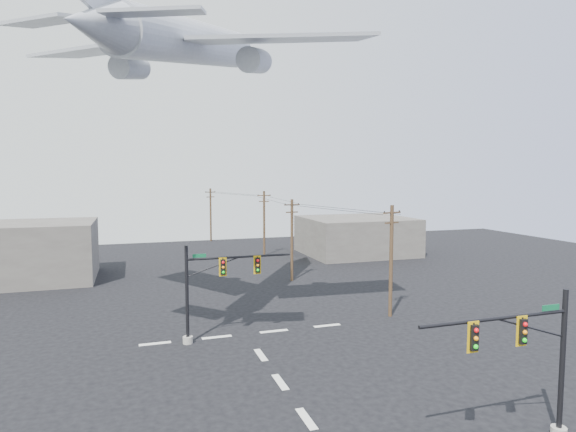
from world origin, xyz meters
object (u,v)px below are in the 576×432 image
object	(u,v)px
utility_pole_a	(391,259)
utility_pole_c	(264,222)
utility_pole_d	(211,214)
airliner	(191,43)
utility_pole_b	(292,238)
signal_mast_far	(211,289)
signal_mast_near	(534,362)

from	to	relation	value
utility_pole_a	utility_pole_c	distance (m)	29.76
utility_pole_a	utility_pole_d	xyz separation A→B (m)	(-6.58, 46.06, 0.02)
utility_pole_c	airliner	distance (m)	33.81
utility_pole_a	utility_pole_b	size ratio (longest dim) A/B	1.02
signal_mast_far	utility_pole_c	distance (m)	33.23
signal_mast_far	utility_pole_d	world-z (taller)	utility_pole_d
utility_pole_a	utility_pole_b	bearing A→B (deg)	89.39
signal_mast_far	utility_pole_c	world-z (taller)	utility_pole_c
signal_mast_near	utility_pole_c	size ratio (longest dim) A/B	0.82
utility_pole_b	airliner	bearing A→B (deg)	-140.59
utility_pole_b	signal_mast_far	bearing A→B (deg)	-131.56
utility_pole_c	airliner	xyz separation A→B (m)	(-12.56, -27.37, 15.36)
signal_mast_far	utility_pole_a	world-z (taller)	utility_pole_a
signal_mast_near	airliner	xyz separation A→B (m)	(-10.95, 19.69, 16.48)
signal_mast_near	utility_pole_b	xyz separation A→B (m)	(0.32, 31.45, 0.96)
utility_pole_b	utility_pole_d	distance (m)	32.15
utility_pole_b	utility_pole_c	distance (m)	15.66
utility_pole_a	signal_mast_near	bearing A→B (deg)	-115.45
utility_pole_b	airliner	xyz separation A→B (m)	(-11.27, -11.76, 15.52)
signal_mast_far	airliner	bearing A→B (deg)	99.50
utility_pole_b	utility_pole_d	world-z (taller)	utility_pole_d
signal_mast_near	utility_pole_a	size ratio (longest dim) A/B	0.83
signal_mast_near	utility_pole_c	world-z (taller)	utility_pole_c
utility_pole_a	utility_pole_c	bearing A→B (deg)	80.09
signal_mast_near	utility_pole_c	distance (m)	47.10
signal_mast_near	utility_pole_d	bearing A→B (deg)	92.69
utility_pole_d	airliner	xyz separation A→B (m)	(-7.97, -43.74, 15.40)
signal_mast_far	utility_pole_a	bearing A→B (deg)	5.29
utility_pole_c	utility_pole_a	bearing A→B (deg)	-75.23
utility_pole_a	airliner	bearing A→B (deg)	157.20
signal_mast_far	utility_pole_b	world-z (taller)	utility_pole_b
utility_pole_a	airliner	world-z (taller)	airliner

